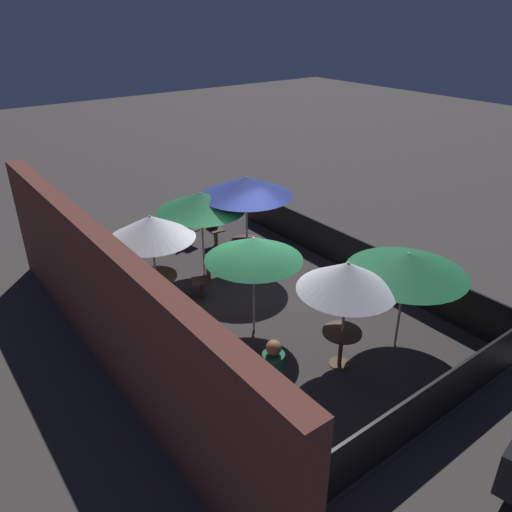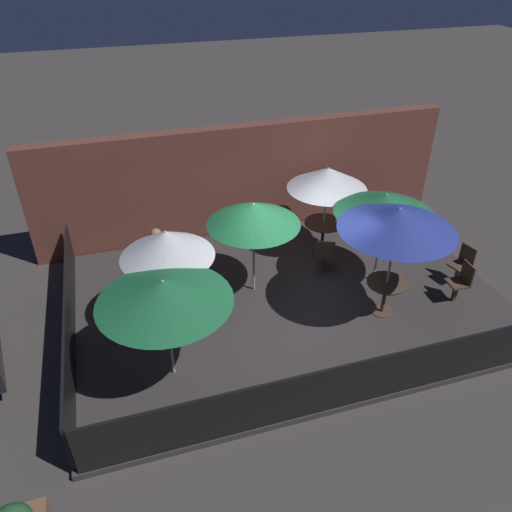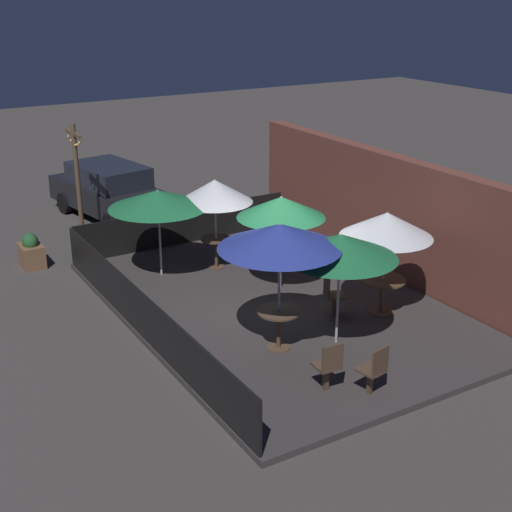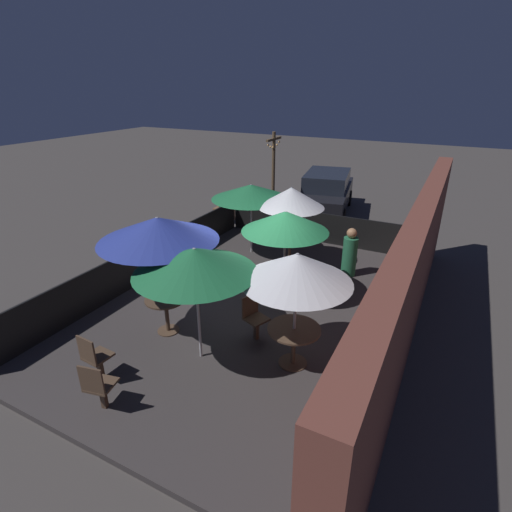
{
  "view_description": "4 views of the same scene",
  "coord_description": "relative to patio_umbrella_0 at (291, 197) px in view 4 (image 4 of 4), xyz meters",
  "views": [
    {
      "loc": [
        -7.54,
        5.69,
        6.2
      ],
      "look_at": [
        0.6,
        -0.46,
        1.08
      ],
      "focal_mm": 35.0,
      "sensor_mm": 36.0,
      "label": 1
    },
    {
      "loc": [
        -3.18,
        -7.98,
        6.84
      ],
      "look_at": [
        -0.59,
        0.46,
        1.03
      ],
      "focal_mm": 35.0,
      "sensor_mm": 36.0,
      "label": 2
    },
    {
      "loc": [
        11.7,
        -7.45,
        6.48
      ],
      "look_at": [
        0.13,
        -0.56,
        1.35
      ],
      "focal_mm": 50.0,
      "sensor_mm": 36.0,
      "label": 3
    },
    {
      "loc": [
        7.02,
        3.73,
        4.81
      ],
      "look_at": [
        -0.77,
        -0.27,
        0.98
      ],
      "focal_mm": 28.0,
      "sensor_mm": 36.0,
      "label": 4
    }
  ],
  "objects": [
    {
      "name": "ground_plane",
      "position": [
        2.48,
        0.11,
        -2.02
      ],
      "size": [
        60.0,
        60.0,
        0.0
      ],
      "primitive_type": "plane",
      "color": "#423D3A"
    },
    {
      "name": "patio_deck",
      "position": [
        2.48,
        0.11,
        -1.96
      ],
      "size": [
        8.99,
        6.13,
        0.12
      ],
      "color": "#383333",
      "rests_on": "ground_plane"
    },
    {
      "name": "building_wall",
      "position": [
        2.48,
        3.41,
        -0.57
      ],
      "size": [
        10.59,
        0.36,
        2.9
      ],
      "color": "brown",
      "rests_on": "ground_plane"
    },
    {
      "name": "fence_front",
      "position": [
        2.48,
        -2.91,
        -1.43
      ],
      "size": [
        8.79,
        0.05,
        0.95
      ],
      "color": "black",
      "rests_on": "patio_deck"
    },
    {
      "name": "fence_side_left",
      "position": [
        -1.97,
        0.11,
        -1.43
      ],
      "size": [
        0.05,
        5.93,
        0.95
      ],
      "color": "black",
      "rests_on": "patio_deck"
    },
    {
      "name": "patio_umbrella_0",
      "position": [
        0.0,
        0.0,
        0.0
      ],
      "size": [
        1.77,
        1.77,
        2.17
      ],
      "color": "#B2B2B7",
      "rests_on": "patio_deck"
    },
    {
      "name": "patio_umbrella_1",
      "position": [
        4.2,
        -0.9,
        0.31
      ],
      "size": [
        2.24,
        2.24,
        2.44
      ],
      "color": "#B2B2B7",
      "rests_on": "patio_deck"
    },
    {
      "name": "patio_umbrella_2",
      "position": [
        3.98,
        1.75,
        0.01
      ],
      "size": [
        1.87,
        1.87,
        2.17
      ],
      "color": "#B2B2B7",
      "rests_on": "patio_deck"
    },
    {
      "name": "patio_umbrella_3",
      "position": [
        -0.25,
        -1.33,
        -0.06
      ],
      "size": [
        2.26,
        2.26,
        2.05
      ],
      "color": "#B2B2B7",
      "rests_on": "patio_deck"
    },
    {
      "name": "patio_umbrella_4",
      "position": [
        1.86,
        0.63,
        -0.0
      ],
      "size": [
        1.93,
        1.93,
        2.13
      ],
      "color": "#B2B2B7",
      "rests_on": "patio_deck"
    },
    {
      "name": "patio_umbrella_5",
      "position": [
        4.57,
        0.16,
        0.05
      ],
      "size": [
        2.12,
        2.12,
        2.17
      ],
      "color": "#B2B2B7",
      "rests_on": "patio_deck"
    },
    {
      "name": "dining_table_0",
      "position": [
        -0.0,
        0.0,
        -1.32
      ],
      "size": [
        0.73,
        0.73,
        0.74
      ],
      "color": "#4C3828",
      "rests_on": "patio_deck"
    },
    {
      "name": "dining_table_1",
      "position": [
        4.2,
        -0.9,
        -1.3
      ],
      "size": [
        0.8,
        0.8,
        0.76
      ],
      "color": "#4C3828",
      "rests_on": "patio_deck"
    },
    {
      "name": "dining_table_2",
      "position": [
        3.98,
        1.75,
        -1.3
      ],
      "size": [
        0.94,
        0.94,
        0.75
      ],
      "color": "#4C3828",
      "rests_on": "patio_deck"
    },
    {
      "name": "patio_chair_0",
      "position": [
        6.38,
        -0.44,
        -1.41
      ],
      "size": [
        0.47,
        0.47,
        0.9
      ],
      "rotation": [
        0.0,
        0.0,
        -2.93
      ],
      "color": "#4C3828",
      "rests_on": "patio_deck"
    },
    {
      "name": "patio_chair_1",
      "position": [
        5.92,
        -1.02,
        -1.4
      ],
      "size": [
        0.43,
        0.43,
        0.92
      ],
      "rotation": [
        0.0,
        0.0,
        3.07
      ],
      "color": "#4C3828",
      "rests_on": "patio_deck"
    },
    {
      "name": "patio_chair_2",
      "position": [
        3.59,
        0.76,
        -1.4
      ],
      "size": [
        0.52,
        0.52,
        0.92
      ],
      "rotation": [
        0.0,
        0.0,
        1.2
      ],
      "color": "#4C3828",
      "rests_on": "patio_deck"
    },
    {
      "name": "patron_0",
      "position": [
        -0.05,
        1.66,
        -1.31
      ],
      "size": [
        0.51,
        0.51,
        1.3
      ],
      "rotation": [
        0.0,
        0.0,
        4.23
      ],
      "color": "#236642",
      "rests_on": "patio_deck"
    },
    {
      "name": "planter_box",
      "position": [
        -2.62,
        -3.72,
        -1.64
      ],
      "size": [
        0.74,
        0.52,
        0.87
      ],
      "color": "brown",
      "rests_on": "ground_plane"
    },
    {
      "name": "light_post",
      "position": [
        -3.52,
        -2.15,
        -0.19
      ],
      "size": [
        1.1,
        0.12,
        3.23
      ],
      "color": "brown",
      "rests_on": "ground_plane"
    },
    {
      "name": "parked_car_0",
      "position": [
        -5.34,
        -0.7,
        -1.17
      ],
      "size": [
        4.65,
        2.46,
        1.62
      ],
      "rotation": [
        0.0,
        0.0,
        0.18
      ],
      "color": "black",
      "rests_on": "ground_plane"
    }
  ]
}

